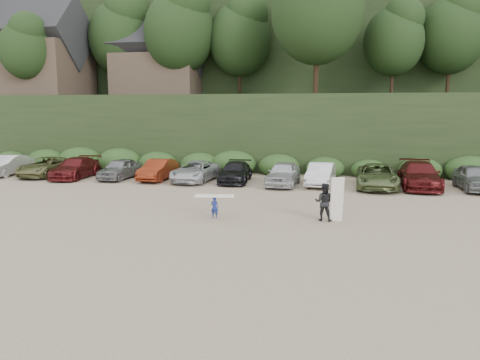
# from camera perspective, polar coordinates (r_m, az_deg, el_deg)

# --- Properties ---
(ground) EXTENTS (120.00, 120.00, 0.00)m
(ground) POSITION_cam_1_polar(r_m,az_deg,el_deg) (21.31, -2.78, -4.62)
(ground) COLOR tan
(ground) RESTS_ON ground
(hillside_backdrop) EXTENTS (90.00, 41.50, 28.00)m
(hillside_backdrop) POSITION_cam_1_polar(r_m,az_deg,el_deg) (56.61, 6.42, 15.07)
(hillside_backdrop) COLOR black
(hillside_backdrop) RESTS_ON ground
(parked_cars) EXTENTS (40.01, 6.10, 1.63)m
(parked_cars) POSITION_cam_1_polar(r_m,az_deg,el_deg) (31.24, -1.46, 1.05)
(parked_cars) COLOR #B4B4B9
(parked_cars) RESTS_ON ground
(child_surfer) EXTENTS (1.83, 0.81, 1.06)m
(child_surfer) POSITION_cam_1_polar(r_m,az_deg,el_deg) (21.14, -3.12, -2.73)
(child_surfer) COLOR navy
(child_surfer) RESTS_ON ground
(adult_surfer) EXTENTS (1.30, 0.72, 1.98)m
(adult_surfer) POSITION_cam_1_polar(r_m,az_deg,el_deg) (20.90, 10.33, -2.63)
(adult_surfer) COLOR black
(adult_surfer) RESTS_ON ground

